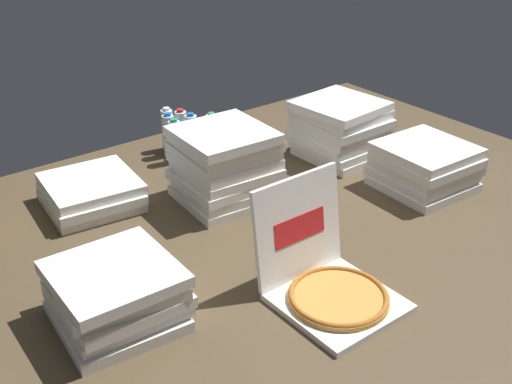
{
  "coord_description": "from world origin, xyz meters",
  "views": [
    {
      "loc": [
        -1.51,
        -1.77,
        1.39
      ],
      "look_at": [
        -0.06,
        0.1,
        0.14
      ],
      "focal_mm": 44.84,
      "sensor_mm": 36.0,
      "label": 1
    }
  ],
  "objects_px": {
    "water_bottle_6": "(181,131)",
    "water_bottle_0": "(192,136)",
    "open_pizza_box": "(327,280)",
    "pizza_stack_right_near": "(341,129)",
    "pizza_stack_right_far": "(425,167)",
    "pizza_stack_left_near": "(91,193)",
    "water_bottle_4": "(212,135)",
    "pizza_stack_right_mid": "(116,294)",
    "water_bottle_5": "(175,142)",
    "water_bottle_1": "(169,135)",
    "water_bottle_3": "(168,130)",
    "pizza_stack_left_mid": "(225,165)",
    "water_bottle_2": "(199,142)"
  },
  "relations": [
    {
      "from": "water_bottle_2",
      "to": "water_bottle_1",
      "type": "bearing_deg",
      "value": 113.92
    },
    {
      "from": "water_bottle_3",
      "to": "water_bottle_4",
      "type": "height_order",
      "value": "same"
    },
    {
      "from": "water_bottle_4",
      "to": "water_bottle_5",
      "type": "bearing_deg",
      "value": 167.14
    },
    {
      "from": "water_bottle_4",
      "to": "pizza_stack_right_far",
      "type": "bearing_deg",
      "value": -57.79
    },
    {
      "from": "water_bottle_1",
      "to": "water_bottle_6",
      "type": "distance_m",
      "value": 0.08
    },
    {
      "from": "pizza_stack_right_far",
      "to": "water_bottle_6",
      "type": "relative_size",
      "value": 1.82
    },
    {
      "from": "pizza_stack_left_near",
      "to": "water_bottle_6",
      "type": "xyz_separation_m",
      "value": [
        0.64,
        0.26,
        0.05
      ]
    },
    {
      "from": "pizza_stack_right_near",
      "to": "pizza_stack_right_mid",
      "type": "xyz_separation_m",
      "value": [
        -1.53,
        -0.5,
        -0.04
      ]
    },
    {
      "from": "water_bottle_1",
      "to": "water_bottle_5",
      "type": "bearing_deg",
      "value": -101.31
    },
    {
      "from": "water_bottle_6",
      "to": "water_bottle_1",
      "type": "bearing_deg",
      "value": -173.91
    },
    {
      "from": "open_pizza_box",
      "to": "water_bottle_5",
      "type": "height_order",
      "value": "open_pizza_box"
    },
    {
      "from": "water_bottle_4",
      "to": "water_bottle_6",
      "type": "relative_size",
      "value": 1.0
    },
    {
      "from": "open_pizza_box",
      "to": "water_bottle_2",
      "type": "height_order",
      "value": "open_pizza_box"
    },
    {
      "from": "pizza_stack_right_mid",
      "to": "water_bottle_5",
      "type": "distance_m",
      "value": 1.26
    },
    {
      "from": "open_pizza_box",
      "to": "water_bottle_0",
      "type": "relative_size",
      "value": 1.92
    },
    {
      "from": "open_pizza_box",
      "to": "pizza_stack_right_near",
      "type": "bearing_deg",
      "value": 43.37
    },
    {
      "from": "water_bottle_1",
      "to": "water_bottle_4",
      "type": "bearing_deg",
      "value": -37.11
    },
    {
      "from": "pizza_stack_right_near",
      "to": "water_bottle_3",
      "type": "height_order",
      "value": "pizza_stack_right_near"
    },
    {
      "from": "water_bottle_2",
      "to": "water_bottle_5",
      "type": "relative_size",
      "value": 1.0
    },
    {
      "from": "pizza_stack_left_mid",
      "to": "water_bottle_0",
      "type": "xyz_separation_m",
      "value": [
        0.14,
        0.49,
        -0.06
      ]
    },
    {
      "from": "pizza_stack_right_mid",
      "to": "water_bottle_6",
      "type": "xyz_separation_m",
      "value": [
        0.91,
        1.05,
        0.01
      ]
    },
    {
      "from": "open_pizza_box",
      "to": "water_bottle_2",
      "type": "bearing_deg",
      "value": 77.44
    },
    {
      "from": "pizza_stack_right_far",
      "to": "water_bottle_6",
      "type": "bearing_deg",
      "value": 122.47
    },
    {
      "from": "water_bottle_1",
      "to": "water_bottle_5",
      "type": "height_order",
      "value": "same"
    },
    {
      "from": "water_bottle_2",
      "to": "water_bottle_4",
      "type": "xyz_separation_m",
      "value": [
        0.1,
        0.03,
        0.0
      ]
    },
    {
      "from": "water_bottle_5",
      "to": "pizza_stack_right_far",
      "type": "bearing_deg",
      "value": -51.15
    },
    {
      "from": "pizza_stack_right_far",
      "to": "water_bottle_5",
      "type": "xyz_separation_m",
      "value": [
        -0.77,
        0.96,
        0.01
      ]
    },
    {
      "from": "pizza_stack_left_mid",
      "to": "pizza_stack_left_near",
      "type": "relative_size",
      "value": 0.99
    },
    {
      "from": "pizza_stack_right_near",
      "to": "pizza_stack_right_far",
      "type": "xyz_separation_m",
      "value": [
        0.06,
        -0.5,
        -0.04
      ]
    },
    {
      "from": "pizza_stack_right_mid",
      "to": "pizza_stack_right_far",
      "type": "height_order",
      "value": "same"
    },
    {
      "from": "water_bottle_6",
      "to": "water_bottle_0",
      "type": "bearing_deg",
      "value": -83.17
    },
    {
      "from": "pizza_stack_left_near",
      "to": "water_bottle_0",
      "type": "relative_size",
      "value": 1.88
    },
    {
      "from": "water_bottle_4",
      "to": "water_bottle_0",
      "type": "bearing_deg",
      "value": 145.03
    },
    {
      "from": "water_bottle_1",
      "to": "water_bottle_3",
      "type": "xyz_separation_m",
      "value": [
        0.04,
        0.07,
        0.0
      ]
    },
    {
      "from": "water_bottle_2",
      "to": "water_bottle_6",
      "type": "distance_m",
      "value": 0.18
    },
    {
      "from": "pizza_stack_right_mid",
      "to": "water_bottle_1",
      "type": "bearing_deg",
      "value": 51.45
    },
    {
      "from": "open_pizza_box",
      "to": "water_bottle_3",
      "type": "relative_size",
      "value": 1.92
    },
    {
      "from": "pizza_stack_right_near",
      "to": "water_bottle_0",
      "type": "xyz_separation_m",
      "value": [
        -0.61,
        0.47,
        -0.04
      ]
    },
    {
      "from": "pizza_stack_right_far",
      "to": "pizza_stack_right_near",
      "type": "bearing_deg",
      "value": 96.39
    },
    {
      "from": "pizza_stack_left_mid",
      "to": "pizza_stack_left_near",
      "type": "distance_m",
      "value": 0.61
    },
    {
      "from": "open_pizza_box",
      "to": "pizza_stack_right_mid",
      "type": "height_order",
      "value": "open_pizza_box"
    },
    {
      "from": "water_bottle_6",
      "to": "pizza_stack_right_near",
      "type": "bearing_deg",
      "value": -42.02
    },
    {
      "from": "pizza_stack_right_near",
      "to": "pizza_stack_right_mid",
      "type": "height_order",
      "value": "pizza_stack_right_near"
    },
    {
      "from": "pizza_stack_right_near",
      "to": "pizza_stack_right_far",
      "type": "height_order",
      "value": "pizza_stack_right_near"
    },
    {
      "from": "pizza_stack_left_mid",
      "to": "water_bottle_0",
      "type": "relative_size",
      "value": 1.86
    },
    {
      "from": "water_bottle_5",
      "to": "pizza_stack_left_mid",
      "type": "bearing_deg",
      "value": -93.66
    },
    {
      "from": "open_pizza_box",
      "to": "pizza_stack_right_far",
      "type": "distance_m",
      "value": 1.01
    },
    {
      "from": "pizza_stack_right_mid",
      "to": "water_bottle_5",
      "type": "xyz_separation_m",
      "value": [
        0.82,
        0.96,
        0.01
      ]
    },
    {
      "from": "pizza_stack_right_far",
      "to": "water_bottle_6",
      "type": "xyz_separation_m",
      "value": [
        -0.67,
        1.05,
        0.01
      ]
    },
    {
      "from": "open_pizza_box",
      "to": "water_bottle_6",
      "type": "distance_m",
      "value": 1.43
    }
  ]
}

